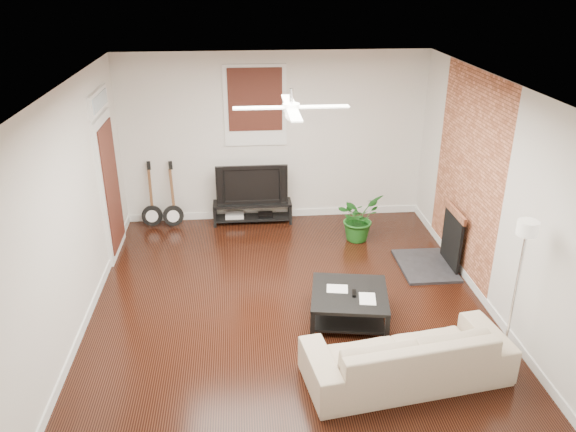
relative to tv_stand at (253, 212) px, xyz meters
name	(u,v)px	position (x,y,z in m)	size (l,w,h in m)	color
room	(291,210)	(0.39, -2.78, 1.22)	(5.01, 6.01, 2.81)	black
brick_accent	(467,175)	(2.88, -1.78, 1.22)	(0.02, 2.20, 2.80)	#974E30
fireplace	(439,238)	(2.59, -1.78, 0.28)	(0.80, 1.10, 0.92)	black
window_back	(255,106)	(0.09, 0.19, 1.77)	(1.00, 0.06, 1.30)	black
door_left	(109,174)	(-2.07, -0.88, 1.07)	(0.08, 1.00, 2.50)	white
tv_stand	(253,212)	(0.00, 0.00, 0.00)	(1.31, 0.35, 0.37)	black
tv	(252,183)	(0.00, 0.02, 0.52)	(1.17, 0.15, 0.67)	black
coffee_table	(349,306)	(1.09, -2.99, 0.01)	(0.91, 0.91, 0.38)	black
sofa	(407,353)	(1.48, -4.10, 0.13)	(2.12, 0.83, 0.62)	tan
floor_lamp	(514,297)	(2.59, -4.00, 0.68)	(0.29, 0.29, 1.73)	silver
potted_plant	(358,217)	(1.64, -0.79, 0.19)	(0.68, 0.59, 0.75)	#1A5A19
guitar_left	(150,196)	(-1.67, -0.03, 0.37)	(0.34, 0.24, 1.11)	black
guitar_right	(172,196)	(-1.32, -0.06, 0.37)	(0.34, 0.24, 1.11)	black
ceiling_fan	(291,107)	(0.39, -2.78, 2.42)	(1.24, 1.24, 0.32)	white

